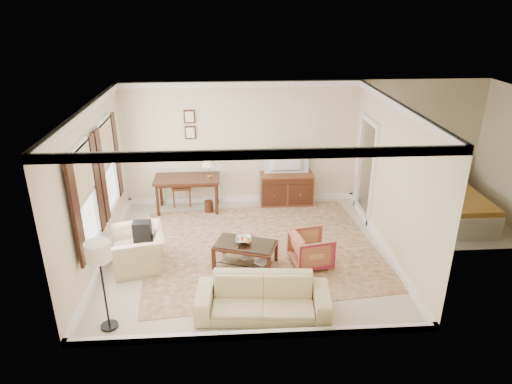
{
  "coord_description": "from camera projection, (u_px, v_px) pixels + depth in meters",
  "views": [
    {
      "loc": [
        -0.32,
        -7.76,
        4.59
      ],
      "look_at": [
        0.2,
        0.3,
        1.15
      ],
      "focal_mm": 32.0,
      "sensor_mm": 36.0,
      "label": 1
    }
  ],
  "objects": [
    {
      "name": "doorway",
      "position": [
        366.0,
        171.0,
        10.06
      ],
      "size": [
        0.1,
        1.12,
        2.25
      ],
      "primitive_type": null,
      "color": "white",
      "rests_on": "room_shell"
    },
    {
      "name": "desk_chair",
      "position": [
        182.0,
        184.0,
        10.84
      ],
      "size": [
        0.48,
        0.48,
        1.05
      ],
      "primitive_type": null,
      "rotation": [
        0.0,
        0.0,
        -0.08
      ],
      "color": "brown",
      "rests_on": "room_shell"
    },
    {
      "name": "sideboard",
      "position": [
        286.0,
        189.0,
        10.9
      ],
      "size": [
        1.25,
        0.48,
        0.77
      ],
      "primitive_type": "cube",
      "color": "brown",
      "rests_on": "room_shell"
    },
    {
      "name": "fruit_bowl",
      "position": [
        243.0,
        239.0,
        8.35
      ],
      "size": [
        0.42,
        0.42,
        0.1
      ],
      "primitive_type": "imported",
      "color": "silver",
      "rests_on": "coffee_table"
    },
    {
      "name": "book_b",
      "position": [
        259.0,
        259.0,
        8.36
      ],
      "size": [
        0.22,
        0.21,
        0.38
      ],
      "primitive_type": "imported",
      "rotation": [
        0.0,
        0.0,
        -0.74
      ],
      "color": "brown",
      "rests_on": "coffee_table"
    },
    {
      "name": "sofa",
      "position": [
        263.0,
        292.0,
        7.04
      ],
      "size": [
        2.11,
        0.77,
        0.81
      ],
      "primitive_type": "imported",
      "rotation": [
        0.0,
        0.0,
        -0.08
      ],
      "color": "#CFBC8C",
      "rests_on": "room_shell"
    },
    {
      "name": "window_rear",
      "position": [
        108.0,
        165.0,
        9.0
      ],
      "size": [
        0.12,
        1.56,
        1.8
      ],
      "primitive_type": null,
      "color": "#CCB284",
      "rests_on": "room_shell"
    },
    {
      "name": "striped_armchair",
      "position": [
        311.0,
        248.0,
        8.39
      ],
      "size": [
        0.77,
        0.8,
        0.71
      ],
      "primitive_type": "imported",
      "rotation": [
        0.0,
        0.0,
        1.76
      ],
      "color": "maroon",
      "rests_on": "room_shell"
    },
    {
      "name": "club_armchair",
      "position": [
        138.0,
        243.0,
        8.33
      ],
      "size": [
        0.9,
        1.18,
        0.92
      ],
      "primitive_type": "imported",
      "rotation": [
        0.0,
        0.0,
        -1.34
      ],
      "color": "#CFBC8C",
      "rests_on": "room_shell"
    },
    {
      "name": "writing_desk",
      "position": [
        187.0,
        182.0,
        10.45
      ],
      "size": [
        1.49,
        0.74,
        0.81
      ],
      "color": "#411E12",
      "rests_on": "room_shell"
    },
    {
      "name": "annex_bedroom",
      "position": [
        446.0,
        206.0,
        10.13
      ],
      "size": [
        3.0,
        2.7,
        2.9
      ],
      "color": "beige",
      "rests_on": "ground"
    },
    {
      "name": "room_shell",
      "position": [
        246.0,
        130.0,
        7.97
      ],
      "size": [
        5.51,
        5.01,
        2.91
      ],
      "color": "beige",
      "rests_on": "ground"
    },
    {
      "name": "backpack",
      "position": [
        142.0,
        230.0,
        8.3
      ],
      "size": [
        0.22,
        0.32,
        0.4
      ],
      "primitive_type": "cube",
      "rotation": [
        0.0,
        0.0,
        -1.57
      ],
      "color": "black",
      "rests_on": "club_armchair"
    },
    {
      "name": "framed_prints",
      "position": [
        190.0,
        124.0,
        10.38
      ],
      "size": [
        0.25,
        0.04,
        0.68
      ],
      "primitive_type": null,
      "color": "#411E12",
      "rests_on": "room_shell"
    },
    {
      "name": "book_a",
      "position": [
        242.0,
        255.0,
        8.48
      ],
      "size": [
        0.28,
        0.05,
        0.38
      ],
      "primitive_type": "imported",
      "rotation": [
        0.0,
        0.0,
        -0.04
      ],
      "color": "brown",
      "rests_on": "coffee_table"
    },
    {
      "name": "coffee_table",
      "position": [
        245.0,
        249.0,
        8.37
      ],
      "size": [
        1.24,
        0.96,
        0.47
      ],
      "rotation": [
        0.0,
        0.0,
        -0.33
      ],
      "color": "#411E12",
      "rests_on": "room_shell"
    },
    {
      "name": "desk_lamp",
      "position": [
        209.0,
        167.0,
        10.34
      ],
      "size": [
        0.32,
        0.32,
        0.5
      ],
      "primitive_type": null,
      "color": "silver",
      "rests_on": "writing_desk"
    },
    {
      "name": "rug",
      "position": [
        260.0,
        247.0,
        9.11
      ],
      "size": [
        4.87,
        4.29,
        0.01
      ],
      "primitive_type": "cube",
      "rotation": [
        0.0,
        0.0,
        0.1
      ],
      "color": "#5A261E",
      "rests_on": "room_shell"
    },
    {
      "name": "floor_lamp",
      "position": [
        99.0,
        258.0,
        6.43
      ],
      "size": [
        0.36,
        0.36,
        1.46
      ],
      "color": "black",
      "rests_on": "room_shell"
    },
    {
      "name": "window_front",
      "position": [
        85.0,
        198.0,
        7.53
      ],
      "size": [
        0.12,
        1.56,
        1.8
      ],
      "primitive_type": null,
      "color": "#CCB284",
      "rests_on": "room_shell"
    },
    {
      "name": "tv",
      "position": [
        287.0,
        154.0,
        10.54
      ],
      "size": [
        0.99,
        0.57,
        0.13
      ],
      "primitive_type": "imported",
      "rotation": [
        0.0,
        0.0,
        3.14
      ],
      "color": "black",
      "rests_on": "sideboard"
    }
  ]
}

